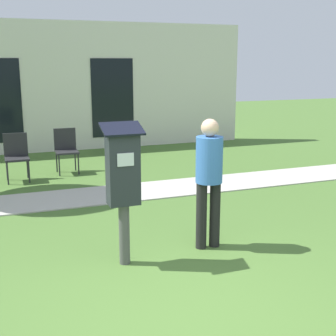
# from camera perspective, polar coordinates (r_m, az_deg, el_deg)

# --- Properties ---
(ground_plane) EXTENTS (40.00, 40.00, 0.00)m
(ground_plane) POSITION_cam_1_polar(r_m,az_deg,el_deg) (4.43, 2.91, -17.34)
(ground_plane) COLOR #476B2D
(sidewalk) EXTENTS (12.00, 1.10, 0.02)m
(sidewalk) POSITION_cam_1_polar(r_m,az_deg,el_deg) (8.01, -8.71, -3.34)
(sidewalk) COLOR #B7B2A8
(sidewalk) RESTS_ON ground
(building_facade) EXTENTS (10.00, 0.26, 3.20)m
(building_facade) POSITION_cam_1_polar(r_m,az_deg,el_deg) (12.10, -13.48, 9.56)
(building_facade) COLOR silver
(building_facade) RESTS_ON ground
(parking_meter) EXTENTS (0.44, 0.31, 1.59)m
(parking_meter) POSITION_cam_1_polar(r_m,az_deg,el_deg) (5.08, -5.50, -0.96)
(parking_meter) COLOR #4C4C4C
(parking_meter) RESTS_ON ground
(person_standing) EXTENTS (0.32, 0.32, 1.58)m
(person_standing) POSITION_cam_1_polar(r_m,az_deg,el_deg) (5.57, 5.02, -0.66)
(person_standing) COLOR black
(person_standing) RESTS_ON ground
(outdoor_chair_left) EXTENTS (0.44, 0.44, 0.90)m
(outdoor_chair_left) POSITION_cam_1_polar(r_m,az_deg,el_deg) (9.31, -18.00, 1.73)
(outdoor_chair_left) COLOR #262628
(outdoor_chair_left) RESTS_ON ground
(outdoor_chair_middle) EXTENTS (0.44, 0.44, 0.90)m
(outdoor_chair_middle) POSITION_cam_1_polar(r_m,az_deg,el_deg) (9.73, -12.33, 2.53)
(outdoor_chair_middle) COLOR #262628
(outdoor_chair_middle) RESTS_ON ground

